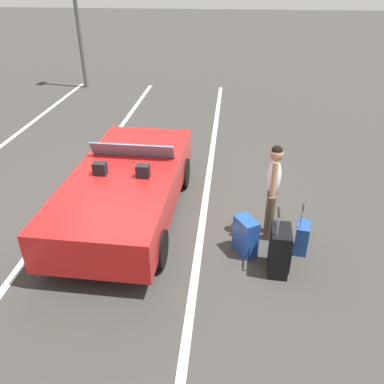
{
  "coord_description": "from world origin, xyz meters",
  "views": [
    {
      "loc": [
        -5.95,
        -1.76,
        4.01
      ],
      "look_at": [
        -0.3,
        -1.19,
        0.75
      ],
      "focal_mm": 36.92,
      "sensor_mm": 36.0,
      "label": 1
    }
  ],
  "objects_px": {
    "convertible_car": "(130,182)",
    "traveler_person": "(273,187)",
    "suitcase_large_black": "(280,251)",
    "parking_lamp_post": "(76,7)",
    "suitcase_small_carryon": "(302,237)",
    "suitcase_medium_bright": "(246,236)"
  },
  "relations": [
    {
      "from": "convertible_car",
      "to": "traveler_person",
      "type": "distance_m",
      "value": 2.57
    },
    {
      "from": "convertible_car",
      "to": "suitcase_large_black",
      "type": "bearing_deg",
      "value": -117.82
    },
    {
      "from": "traveler_person",
      "to": "parking_lamp_post",
      "type": "relative_size",
      "value": 0.35
    },
    {
      "from": "suitcase_large_black",
      "to": "suitcase_small_carryon",
      "type": "relative_size",
      "value": 1.28
    },
    {
      "from": "suitcase_small_carryon",
      "to": "parking_lamp_post",
      "type": "distance_m",
      "value": 11.75
    },
    {
      "from": "suitcase_small_carryon",
      "to": "suitcase_medium_bright",
      "type": "bearing_deg",
      "value": -160.52
    },
    {
      "from": "suitcase_small_carryon",
      "to": "parking_lamp_post",
      "type": "bearing_deg",
      "value": 137.08
    },
    {
      "from": "suitcase_large_black",
      "to": "suitcase_small_carryon",
      "type": "height_order",
      "value": "suitcase_large_black"
    },
    {
      "from": "suitcase_medium_bright",
      "to": "traveler_person",
      "type": "bearing_deg",
      "value": 19.58
    },
    {
      "from": "convertible_car",
      "to": "parking_lamp_post",
      "type": "xyz_separation_m",
      "value": [
        8.37,
        3.74,
        2.18
      ]
    },
    {
      "from": "suitcase_large_black",
      "to": "traveler_person",
      "type": "bearing_deg",
      "value": 97.96
    },
    {
      "from": "suitcase_small_carryon",
      "to": "traveler_person",
      "type": "xyz_separation_m",
      "value": [
        0.38,
        0.49,
        0.68
      ]
    },
    {
      "from": "traveler_person",
      "to": "parking_lamp_post",
      "type": "bearing_deg",
      "value": -49.0
    },
    {
      "from": "suitcase_medium_bright",
      "to": "traveler_person",
      "type": "distance_m",
      "value": 0.9
    },
    {
      "from": "suitcase_medium_bright",
      "to": "parking_lamp_post",
      "type": "distance_m",
      "value": 11.36
    },
    {
      "from": "suitcase_small_carryon",
      "to": "traveler_person",
      "type": "relative_size",
      "value": 0.49
    },
    {
      "from": "traveler_person",
      "to": "parking_lamp_post",
      "type": "distance_m",
      "value": 11.04
    },
    {
      "from": "suitcase_large_black",
      "to": "parking_lamp_post",
      "type": "distance_m",
      "value": 11.92
    },
    {
      "from": "convertible_car",
      "to": "traveler_person",
      "type": "relative_size",
      "value": 2.54
    },
    {
      "from": "convertible_car",
      "to": "traveler_person",
      "type": "bearing_deg",
      "value": -100.81
    },
    {
      "from": "suitcase_medium_bright",
      "to": "parking_lamp_post",
      "type": "bearing_deg",
      "value": 89.63
    },
    {
      "from": "suitcase_large_black",
      "to": "suitcase_medium_bright",
      "type": "relative_size",
      "value": 1.69
    }
  ]
}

